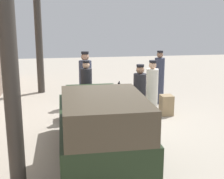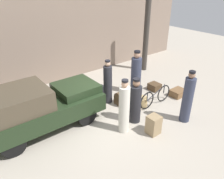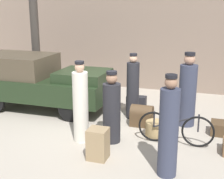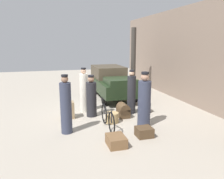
{
  "view_description": "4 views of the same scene",
  "coord_description": "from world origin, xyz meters",
  "px_view_note": "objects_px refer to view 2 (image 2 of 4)",
  "views": [
    {
      "loc": [
        -8.49,
        1.64,
        3.02
      ],
      "look_at": [
        0.2,
        0.2,
        0.95
      ],
      "focal_mm": 50.0,
      "sensor_mm": 36.0,
      "label": 1
    },
    {
      "loc": [
        -4.04,
        -5.18,
        4.48
      ],
      "look_at": [
        0.2,
        0.2,
        0.95
      ],
      "focal_mm": 35.0,
      "sensor_mm": 36.0,
      "label": 2
    },
    {
      "loc": [
        2.49,
        -6.89,
        2.99
      ],
      "look_at": [
        0.2,
        0.2,
        0.95
      ],
      "focal_mm": 50.0,
      "sensor_mm": 36.0,
      "label": 3
    },
    {
      "loc": [
        8.53,
        -2.17,
        2.78
      ],
      "look_at": [
        0.2,
        0.2,
        0.95
      ],
      "focal_mm": 35.0,
      "sensor_mm": 36.0,
      "label": 4
    }
  ],
  "objects_px": {
    "truck": "(36,107)",
    "porter_carrying_trunk": "(135,103)",
    "porter_lifting_near_truck": "(124,108)",
    "suitcase_tan_flat": "(154,87)",
    "trunk_large_brown": "(178,93)",
    "suitcase_black_upright": "(154,125)",
    "conductor_in_dark_uniform": "(108,83)",
    "wicker_basket": "(141,102)",
    "porter_with_bicycle": "(188,99)",
    "trunk_wicker_pale": "(123,98)",
    "bicycle": "(156,97)",
    "trunk_umber_medium": "(98,91)",
    "porter_standing_middle": "(136,74)"
  },
  "relations": [
    {
      "from": "porter_lifting_near_truck",
      "to": "conductor_in_dark_uniform",
      "type": "height_order",
      "value": "porter_lifting_near_truck"
    },
    {
      "from": "porter_lifting_near_truck",
      "to": "porter_with_bicycle",
      "type": "height_order",
      "value": "porter_with_bicycle"
    },
    {
      "from": "trunk_wicker_pale",
      "to": "suitcase_black_upright",
      "type": "relative_size",
      "value": 0.87
    },
    {
      "from": "truck",
      "to": "suitcase_black_upright",
      "type": "distance_m",
      "value": 3.74
    },
    {
      "from": "conductor_in_dark_uniform",
      "to": "trunk_umber_medium",
      "type": "distance_m",
      "value": 0.87
    },
    {
      "from": "porter_standing_middle",
      "to": "porter_with_bicycle",
      "type": "bearing_deg",
      "value": -92.38
    },
    {
      "from": "suitcase_tan_flat",
      "to": "trunk_wicker_pale",
      "type": "bearing_deg",
      "value": -179.1
    },
    {
      "from": "wicker_basket",
      "to": "suitcase_tan_flat",
      "type": "xyz_separation_m",
      "value": [
        1.44,
        0.61,
        -0.03
      ]
    },
    {
      "from": "truck",
      "to": "porter_with_bicycle",
      "type": "distance_m",
      "value": 4.93
    },
    {
      "from": "porter_with_bicycle",
      "to": "trunk_wicker_pale",
      "type": "xyz_separation_m",
      "value": [
        -0.95,
        2.21,
        -0.6
      ]
    },
    {
      "from": "conductor_in_dark_uniform",
      "to": "trunk_umber_medium",
      "type": "xyz_separation_m",
      "value": [
        -0.04,
        0.63,
        -0.6
      ]
    },
    {
      "from": "truck",
      "to": "porter_carrying_trunk",
      "type": "xyz_separation_m",
      "value": [
        2.78,
        -1.59,
        -0.13
      ]
    },
    {
      "from": "trunk_umber_medium",
      "to": "bicycle",
      "type": "bearing_deg",
      "value": -55.45
    },
    {
      "from": "conductor_in_dark_uniform",
      "to": "porter_with_bicycle",
      "type": "relative_size",
      "value": 0.95
    },
    {
      "from": "porter_carrying_trunk",
      "to": "trunk_umber_medium",
      "type": "xyz_separation_m",
      "value": [
        0.03,
        2.25,
        -0.52
      ]
    },
    {
      "from": "porter_lifting_near_truck",
      "to": "trunk_umber_medium",
      "type": "distance_m",
      "value": 2.6
    },
    {
      "from": "wicker_basket",
      "to": "bicycle",
      "type": "bearing_deg",
      "value": -30.83
    },
    {
      "from": "porter_carrying_trunk",
      "to": "conductor_in_dark_uniform",
      "type": "height_order",
      "value": "conductor_in_dark_uniform"
    },
    {
      "from": "bicycle",
      "to": "conductor_in_dark_uniform",
      "type": "bearing_deg",
      "value": 134.45
    },
    {
      "from": "bicycle",
      "to": "trunk_umber_medium",
      "type": "bearing_deg",
      "value": 124.55
    },
    {
      "from": "wicker_basket",
      "to": "suitcase_black_upright",
      "type": "bearing_deg",
      "value": -122.08
    },
    {
      "from": "suitcase_tan_flat",
      "to": "porter_carrying_trunk",
      "type": "bearing_deg",
      "value": -153.22
    },
    {
      "from": "truck",
      "to": "bicycle",
      "type": "xyz_separation_m",
      "value": [
        4.15,
        -1.3,
        -0.51
      ]
    },
    {
      "from": "bicycle",
      "to": "trunk_wicker_pale",
      "type": "relative_size",
      "value": 3.0
    },
    {
      "from": "suitcase_tan_flat",
      "to": "trunk_umber_medium",
      "type": "relative_size",
      "value": 0.86
    },
    {
      "from": "wicker_basket",
      "to": "trunk_large_brown",
      "type": "xyz_separation_m",
      "value": [
        1.79,
        -0.39,
        -0.04
      ]
    },
    {
      "from": "wicker_basket",
      "to": "suitcase_tan_flat",
      "type": "height_order",
      "value": "wicker_basket"
    },
    {
      "from": "porter_with_bicycle",
      "to": "trunk_wicker_pale",
      "type": "relative_size",
      "value": 3.38
    },
    {
      "from": "porter_with_bicycle",
      "to": "suitcase_tan_flat",
      "type": "distance_m",
      "value": 2.53
    },
    {
      "from": "porter_standing_middle",
      "to": "truck",
      "type": "bearing_deg",
      "value": 179.29
    },
    {
      "from": "wicker_basket",
      "to": "trunk_large_brown",
      "type": "relative_size",
      "value": 0.76
    },
    {
      "from": "porter_carrying_trunk",
      "to": "trunk_umber_medium",
      "type": "relative_size",
      "value": 2.9
    },
    {
      "from": "suitcase_tan_flat",
      "to": "trunk_large_brown",
      "type": "bearing_deg",
      "value": -70.71
    },
    {
      "from": "bicycle",
      "to": "suitcase_tan_flat",
      "type": "xyz_separation_m",
      "value": [
        0.96,
        0.89,
        -0.21
      ]
    },
    {
      "from": "truck",
      "to": "conductor_in_dark_uniform",
      "type": "relative_size",
      "value": 2.19
    },
    {
      "from": "porter_carrying_trunk",
      "to": "trunk_umber_medium",
      "type": "height_order",
      "value": "porter_carrying_trunk"
    },
    {
      "from": "porter_lifting_near_truck",
      "to": "truck",
      "type": "bearing_deg",
      "value": 140.06
    },
    {
      "from": "porter_lifting_near_truck",
      "to": "suitcase_tan_flat",
      "type": "distance_m",
      "value": 3.37
    },
    {
      "from": "conductor_in_dark_uniform",
      "to": "trunk_large_brown",
      "type": "bearing_deg",
      "value": -28.73
    },
    {
      "from": "porter_standing_middle",
      "to": "porter_lifting_near_truck",
      "type": "distance_m",
      "value": 2.76
    },
    {
      "from": "porter_standing_middle",
      "to": "porter_with_bicycle",
      "type": "relative_size",
      "value": 1.0
    },
    {
      "from": "truck",
      "to": "porter_standing_middle",
      "type": "relative_size",
      "value": 2.06
    },
    {
      "from": "bicycle",
      "to": "wicker_basket",
      "type": "xyz_separation_m",
      "value": [
        -0.48,
        0.29,
        -0.18
      ]
    },
    {
      "from": "porter_lifting_near_truck",
      "to": "porter_standing_middle",
      "type": "bearing_deg",
      "value": 38.46
    },
    {
      "from": "suitcase_black_upright",
      "to": "porter_lifting_near_truck",
      "type": "bearing_deg",
      "value": 133.83
    },
    {
      "from": "wicker_basket",
      "to": "porter_standing_middle",
      "type": "bearing_deg",
      "value": 58.0
    },
    {
      "from": "porter_lifting_near_truck",
      "to": "suitcase_black_upright",
      "type": "height_order",
      "value": "porter_lifting_near_truck"
    },
    {
      "from": "trunk_wicker_pale",
      "to": "suitcase_black_upright",
      "type": "height_order",
      "value": "suitcase_black_upright"
    },
    {
      "from": "trunk_large_brown",
      "to": "suitcase_black_upright",
      "type": "relative_size",
      "value": 0.98
    },
    {
      "from": "porter_standing_middle",
      "to": "porter_lifting_near_truck",
      "type": "height_order",
      "value": "porter_standing_middle"
    }
  ]
}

